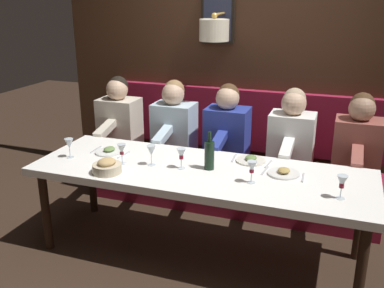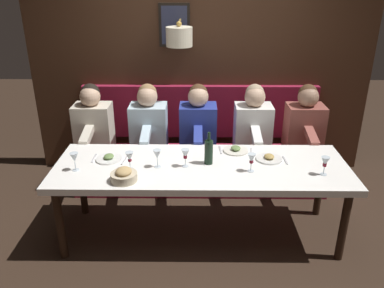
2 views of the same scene
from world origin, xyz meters
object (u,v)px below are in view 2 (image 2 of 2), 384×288
(wine_glass_2, at_px, (185,154))
(wine_glass_5, at_px, (325,162))
(bread_bowl, at_px, (124,175))
(wine_glass_3, at_px, (251,159))
(wine_glass_4, at_px, (157,155))
(wine_bottle, at_px, (209,152))
(diner_near, at_px, (253,123))
(diner_middle, at_px, (198,122))
(wine_glass_0, at_px, (74,158))
(dining_table, at_px, (201,171))
(diner_nearest, at_px, (305,123))
(diner_far, at_px, (149,122))
(diner_farthest, at_px, (93,122))
(wine_glass_1, at_px, (130,157))

(wine_glass_2, relative_size, wine_glass_5, 1.00)
(bread_bowl, bearing_deg, wine_glass_2, -61.60)
(wine_glass_3, xyz_separation_m, wine_glass_4, (0.07, 0.81, 0.00))
(wine_glass_2, relative_size, bread_bowl, 0.75)
(wine_bottle, bearing_deg, diner_near, -30.88)
(diner_middle, distance_m, wine_glass_5, 1.50)
(diner_near, distance_m, wine_glass_0, 1.94)
(dining_table, relative_size, wine_glass_5, 15.99)
(dining_table, xyz_separation_m, diner_nearest, (0.88, -1.14, 0.14))
(diner_near, bearing_deg, wine_glass_4, 134.02)
(diner_nearest, distance_m, diner_far, 1.71)
(wine_glass_0, relative_size, wine_glass_3, 1.00)
(diner_far, xyz_separation_m, wine_glass_0, (-1.00, 0.52, 0.04))
(wine_glass_2, bearing_deg, diner_near, -38.13)
(wine_glass_0, xyz_separation_m, wine_glass_4, (0.07, -0.71, 0.00))
(wine_glass_3, relative_size, wine_glass_4, 1.00)
(diner_middle, distance_m, bread_bowl, 1.33)
(diner_middle, bearing_deg, dining_table, -178.23)
(bread_bowl, bearing_deg, diner_near, -45.76)
(dining_table, height_order, diner_near, diner_near)
(wine_glass_3, distance_m, wine_glass_4, 0.82)
(diner_farthest, xyz_separation_m, wine_glass_4, (-0.93, -0.79, 0.04))
(diner_nearest, xyz_separation_m, wine_glass_2, (-0.91, 1.28, 0.04))
(wine_glass_2, bearing_deg, wine_glass_3, -98.65)
(wine_glass_4, bearing_deg, diner_farthest, 40.48)
(diner_nearest, bearing_deg, diner_far, 90.00)
(wine_bottle, distance_m, bread_bowl, 0.78)
(wine_glass_1, height_order, wine_glass_3, same)
(diner_farthest, distance_m, wine_glass_4, 1.22)
(dining_table, distance_m, wine_glass_0, 1.11)
(wine_glass_4, bearing_deg, wine_bottle, -80.42)
(diner_nearest, relative_size, wine_glass_3, 4.82)
(diner_middle, xyz_separation_m, wine_glass_3, (-1.00, -0.45, 0.04))
(bread_bowl, bearing_deg, wine_bottle, -64.92)
(wine_glass_2, relative_size, wine_glass_3, 1.00)
(wine_glass_3, distance_m, wine_bottle, 0.39)
(diner_nearest, relative_size, diner_middle, 1.00)
(wine_glass_1, bearing_deg, wine_glass_3, -91.26)
(wine_glass_0, distance_m, wine_glass_4, 0.71)
(diner_nearest, distance_m, diner_farthest, 2.32)
(diner_far, xyz_separation_m, wine_glass_5, (-1.06, -1.60, 0.04))
(dining_table, relative_size, diner_nearest, 3.31)
(diner_near, xyz_separation_m, wine_glass_1, (-0.98, 1.20, 0.04))
(wine_glass_3, bearing_deg, bread_bowl, 99.71)
(wine_glass_2, distance_m, wine_glass_4, 0.25)
(wine_glass_2, bearing_deg, diner_nearest, -54.50)
(dining_table, xyz_separation_m, wine_glass_1, (-0.10, 0.62, 0.18))
(diner_nearest, xyz_separation_m, diner_middle, (0.00, 1.17, 0.00))
(wine_glass_0, height_order, wine_glass_2, same)
(wine_glass_5, bearing_deg, wine_glass_3, 84.71)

